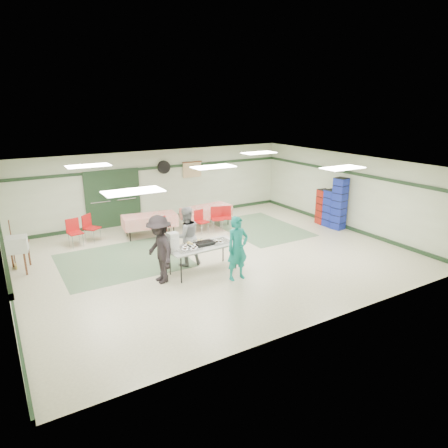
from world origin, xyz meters
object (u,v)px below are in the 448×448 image
dining_table_a (207,212)px  printer_table (17,249)px  volunteer_dark (160,249)px  crate_stack_blue_a (330,208)px  crate_stack_blue_b (339,204)px  chair_loose_b (74,230)px  volunteer_grey (186,236)px  chair_b (200,219)px  crate_stack_red (323,207)px  office_printer (17,244)px  volunteer_teal (238,248)px  broom (12,243)px  chair_c (226,215)px  chair_loose_a (90,225)px  chair_a (217,216)px  serving_table (203,247)px  dining_table_b (150,220)px  chair_d (160,226)px

dining_table_a → printer_table: bearing=-177.6°
volunteer_dark → crate_stack_blue_a: (7.23, 1.32, -0.19)m
volunteer_dark → crate_stack_blue_b: 7.28m
volunteer_dark → chair_loose_b: (-1.36, 3.89, -0.33)m
volunteer_grey → chair_b: 2.90m
crate_stack_red → office_printer: 10.31m
volunteer_dark → crate_stack_blue_a: bearing=98.3°
volunteer_teal → crate_stack_blue_a: (5.44, 2.17, -0.15)m
volunteer_teal → broom: (-4.94, 3.76, -0.12)m
volunteer_dark → chair_c: volunteer_dark is taller
chair_loose_a → chair_loose_b: 0.56m
chair_b → crate_stack_blue_b: bearing=-37.4°
volunteer_teal → broom: bearing=142.0°
chair_c → volunteer_teal: bearing=-92.7°
chair_loose_a → chair_a: bearing=-53.2°
volunteer_teal → chair_a: size_ratio=1.97×
chair_loose_a → dining_table_a: bearing=-45.9°
dining_table_a → serving_table: bearing=-125.9°
dining_table_b → volunteer_grey: bearing=-83.3°
printer_table → volunteer_grey: bearing=-12.4°
volunteer_dark → office_printer: (-3.07, 2.05, 0.06)m
chair_a → chair_c: 0.39m
chair_d → chair_loose_a: size_ratio=0.88×
chair_loose_b → chair_c: bearing=-19.1°
chair_b → crate_stack_blue_a: bearing=-32.8°
office_printer → volunteer_dark: bearing=-25.4°
serving_table → printer_table: (-4.31, 2.61, -0.08)m
volunteer_grey → crate_stack_blue_b: size_ratio=0.90×
crate_stack_red → office_printer: (-10.30, 0.36, 0.28)m
chair_loose_a → office_printer: bearing=-177.3°
chair_a → broom: 6.53m
chair_c → crate_stack_blue_a: 3.86m
crate_stack_red → printer_table: size_ratio=1.40×
dining_table_b → chair_c: size_ratio=2.28×
chair_b → office_printer: size_ratio=1.65×
serving_table → chair_loose_a: (-2.07, 4.07, -0.15)m
broom → chair_b: bearing=10.0°
volunteer_dark → chair_loose_b: size_ratio=1.96×
volunteer_teal → crate_stack_blue_b: size_ratio=0.89×
dining_table_a → printer_table: (-6.34, -0.99, 0.06)m
chair_c → crate_stack_red: size_ratio=0.63×
chair_b → broom: 5.88m
serving_table → dining_table_a: bearing=57.4°
crate_stack_blue_a → chair_a: bearing=156.1°
crate_stack_blue_a → broom: broom is taller
dining_table_a → chair_b: bearing=-140.4°
chair_d → crate_stack_blue_b: size_ratio=0.43×
chair_loose_b → printer_table: chair_loose_b is taller
dining_table_b → chair_d: size_ratio=2.31×
chair_c → dining_table_b: bearing=-167.8°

